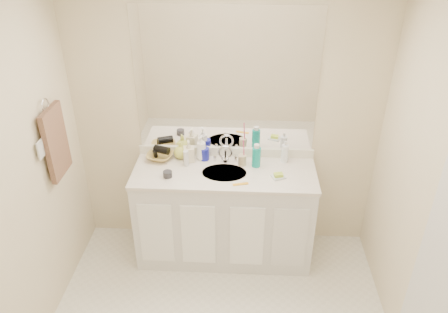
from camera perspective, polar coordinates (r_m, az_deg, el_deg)
ceiling at (r=2.07m, az=-1.54°, el=19.07°), size 2.60×2.60×0.02m
wall_back at (r=3.70m, az=0.27°, el=4.55°), size 2.60×0.02×2.40m
wall_left at (r=2.97m, az=-27.25°, el=-6.28°), size 0.02×2.60×2.40m
wall_right at (r=2.82m, az=26.47°, el=-8.05°), size 0.02×2.60×2.40m
vanity_cabinet at (r=3.87m, az=0.04°, el=-7.65°), size 1.50×0.55×0.85m
countertop at (r=3.62m, az=0.04°, el=-2.14°), size 1.52×0.57×0.03m
backsplash at (r=3.81m, az=0.25°, el=0.65°), size 1.52×0.03×0.08m
sink_basin at (r=3.60m, az=0.03°, el=-2.27°), size 0.37×0.37×0.02m
faucet at (r=3.72m, az=0.18°, el=0.09°), size 0.02×0.02×0.11m
mirror at (r=3.55m, az=0.28°, el=9.75°), size 1.48×0.01×1.20m
blue_mug at (r=3.75m, az=-2.55°, el=0.35°), size 0.09×0.09×0.11m
tan_cup at (r=3.68m, az=2.41°, el=-0.46°), size 0.07×0.07×0.09m
toothbrush at (r=3.63m, az=2.60°, el=0.95°), size 0.02×0.04×0.19m
mouthwash_bottle at (r=3.65m, az=4.24°, el=-0.09°), size 0.08×0.08×0.17m
clear_pump_bottle at (r=3.74m, az=7.93°, el=0.39°), size 0.08×0.08×0.16m
soap_dish at (r=3.55m, az=7.11°, el=-2.64°), size 0.13×0.12×0.01m
green_soap at (r=3.54m, az=7.13°, el=-2.39°), size 0.08×0.06×0.02m
orange_comb at (r=3.45m, az=2.18°, el=-3.62°), size 0.13×0.06×0.01m
dark_jar at (r=3.55m, az=-7.38°, el=-2.30°), size 0.08×0.08×0.05m
extra_white_bottle at (r=3.67m, az=-4.97°, el=-0.25°), size 0.06×0.06×0.14m
soap_bottle_white at (r=3.73m, az=-2.97°, el=1.15°), size 0.11×0.11×0.22m
soap_bottle_cream at (r=3.72m, az=-4.62°, el=0.74°), size 0.10×0.10×0.19m
soap_bottle_yellow at (r=3.78m, az=-5.69°, el=0.87°), size 0.15×0.15×0.15m
wicker_basket at (r=3.81m, az=-8.36°, el=0.07°), size 0.25×0.25×0.05m
hair_dryer at (r=3.78m, az=-8.13°, el=0.88°), size 0.15×0.11×0.07m
towel_ring at (r=3.39m, az=-22.33°, el=6.21°), size 0.01×0.11×0.11m
hand_towel at (r=3.50m, az=-21.09°, el=1.74°), size 0.04×0.32×0.55m
switch_plate at (r=3.33m, az=-22.84°, el=0.86°), size 0.01×0.08×0.13m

